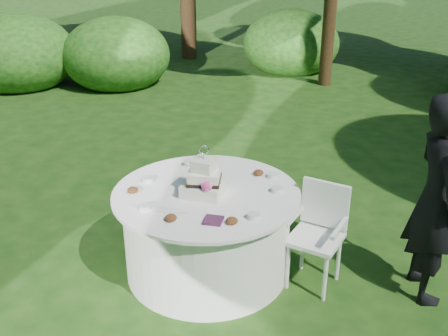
{
  "coord_description": "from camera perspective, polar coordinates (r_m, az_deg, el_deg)",
  "views": [
    {
      "loc": [
        1.03,
        -3.73,
        2.73
      ],
      "look_at": [
        0.15,
        0.0,
        1.0
      ],
      "focal_mm": 42.0,
      "sensor_mm": 36.0,
      "label": 1
    }
  ],
  "objects": [
    {
      "name": "ground",
      "position": [
        4.73,
        -1.8,
        -10.94
      ],
      "size": [
        80.0,
        80.0,
        0.0
      ],
      "primitive_type": "plane",
      "color": "#13340E",
      "rests_on": "ground"
    },
    {
      "name": "cake",
      "position": [
        4.26,
        -2.14,
        -1.4
      ],
      "size": [
        0.35,
        0.36,
        0.43
      ],
      "color": "white",
      "rests_on": "table"
    },
    {
      "name": "table",
      "position": [
        4.52,
        -1.87,
        -6.91
      ],
      "size": [
        1.56,
        1.56,
        0.77
      ],
      "color": "white",
      "rests_on": "ground"
    },
    {
      "name": "votives",
      "position": [
        4.36,
        -1.08,
        -2.11
      ],
      "size": [
        1.21,
        0.99,
        0.04
      ],
      "color": "silver",
      "rests_on": "table"
    },
    {
      "name": "napkins",
      "position": [
        3.9,
        -1.18,
        -5.71
      ],
      "size": [
        0.14,
        0.14,
        0.02
      ],
      "primitive_type": "cube",
      "color": "#471E3B",
      "rests_on": "table"
    },
    {
      "name": "guest",
      "position": [
        4.35,
        22.16,
        -3.21
      ],
      "size": [
        0.54,
        0.7,
        1.7
      ],
      "primitive_type": "imported",
      "rotation": [
        0.0,
        0.0,
        1.8
      ],
      "color": "black",
      "rests_on": "ground"
    },
    {
      "name": "petal_cups",
      "position": [
        4.17,
        -2.69,
        -3.36
      ],
      "size": [
        1.04,
        1.03,
        0.05
      ],
      "color": "#562D16",
      "rests_on": "table"
    },
    {
      "name": "feather_plume",
      "position": [
        4.08,
        -7.06,
        -4.47
      ],
      "size": [
        0.48,
        0.07,
        0.01
      ],
      "primitive_type": "ellipsoid",
      "color": "silver",
      "rests_on": "table"
    },
    {
      "name": "chair",
      "position": [
        4.4,
        10.32,
        -6.32
      ],
      "size": [
        0.5,
        0.5,
        0.88
      ],
      "color": "white",
      "rests_on": "ground"
    }
  ]
}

